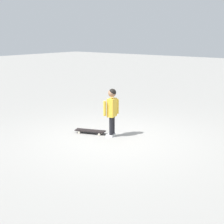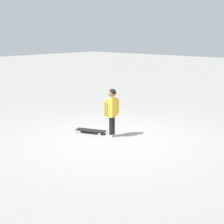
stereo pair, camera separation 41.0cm
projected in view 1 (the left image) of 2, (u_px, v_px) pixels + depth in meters
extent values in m
plane|color=gray|center=(112.00, 139.00, 7.31)|extent=(50.00, 50.00, 0.00)
cylinder|color=black|center=(111.00, 126.00, 7.43)|extent=(0.08, 0.08, 0.42)
cube|color=white|center=(110.00, 136.00, 7.49)|extent=(0.11, 0.16, 0.05)
cylinder|color=black|center=(113.00, 125.00, 7.53)|extent=(0.08, 0.08, 0.42)
cube|color=white|center=(112.00, 134.00, 7.59)|extent=(0.11, 0.16, 0.05)
cube|color=gold|center=(112.00, 107.00, 7.39)|extent=(0.27, 0.19, 0.40)
cylinder|color=gold|center=(105.00, 108.00, 7.29)|extent=(0.06, 0.06, 0.32)
cylinder|color=gold|center=(117.00, 106.00, 7.50)|extent=(0.06, 0.06, 0.32)
sphere|color=#9E7051|center=(112.00, 93.00, 7.32)|extent=(0.17, 0.17, 0.17)
sphere|color=black|center=(112.00, 92.00, 7.31)|extent=(0.16, 0.16, 0.16)
cube|color=black|center=(90.00, 131.00, 7.74)|extent=(0.42, 0.71, 0.02)
cube|color=#B7B7BC|center=(80.00, 130.00, 7.81)|extent=(0.11, 0.07, 0.02)
cube|color=#B7B7BC|center=(100.00, 132.00, 7.67)|extent=(0.11, 0.07, 0.02)
cylinder|color=beige|center=(79.00, 132.00, 7.75)|extent=(0.05, 0.06, 0.06)
cylinder|color=beige|center=(82.00, 130.00, 7.88)|extent=(0.05, 0.06, 0.06)
cylinder|color=beige|center=(99.00, 134.00, 7.60)|extent=(0.05, 0.06, 0.06)
cylinder|color=beige|center=(101.00, 132.00, 7.74)|extent=(0.05, 0.06, 0.06)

